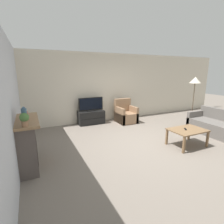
{
  "coord_description": "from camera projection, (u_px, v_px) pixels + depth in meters",
  "views": [
    {
      "loc": [
        -2.85,
        -3.79,
        1.98
      ],
      "look_at": [
        -0.74,
        0.62,
        0.85
      ],
      "focal_mm": 28.0,
      "sensor_mm": 36.0,
      "label": 1
    }
  ],
  "objects": [
    {
      "name": "tv_stand",
      "position": [
        91.0,
        117.0,
        6.76
      ],
      "size": [
        1.0,
        0.43,
        0.51
      ],
      "color": "black",
      "rests_on": "ground"
    },
    {
      "name": "couch",
      "position": [
        221.0,
        127.0,
        5.49
      ],
      "size": [
        0.83,
        1.9,
        0.79
      ],
      "color": "#66605B",
      "rests_on": "ground"
    },
    {
      "name": "coffee_table",
      "position": [
        187.0,
        131.0,
        4.71
      ],
      "size": [
        0.94,
        0.68,
        0.47
      ],
      "color": "brown",
      "rests_on": "ground"
    },
    {
      "name": "mantel_clock",
      "position": [
        25.0,
        114.0,
        3.63
      ],
      "size": [
        0.08,
        0.11,
        0.15
      ],
      "color": "brown",
      "rests_on": "fireplace"
    },
    {
      "name": "mantel_vase_left",
      "position": [
        24.0,
        116.0,
        3.18
      ],
      "size": [
        0.09,
        0.09,
        0.33
      ],
      "color": "#385670",
      "rests_on": "fireplace"
    },
    {
      "name": "fireplace",
      "position": [
        27.0,
        143.0,
        3.65
      ],
      "size": [
        0.45,
        1.23,
        1.04
      ],
      "color": "#564C47",
      "rests_on": "ground"
    },
    {
      "name": "floor_lamp",
      "position": [
        195.0,
        83.0,
        6.28
      ],
      "size": [
        0.4,
        0.4,
        1.8
      ],
      "color": "black",
      "rests_on": "ground"
    },
    {
      "name": "armchair",
      "position": [
        126.0,
        115.0,
        6.98
      ],
      "size": [
        0.7,
        0.76,
        0.92
      ],
      "color": "#937051",
      "rests_on": "ground"
    },
    {
      "name": "mantel_vase_centre_left",
      "position": [
        25.0,
        116.0,
        3.44
      ],
      "size": [
        0.11,
        0.11,
        0.22
      ],
      "color": "#994C3D",
      "rests_on": "fireplace"
    },
    {
      "name": "ground_plane",
      "position": [
        145.0,
        143.0,
        4.98
      ],
      "size": [
        24.0,
        24.0,
        0.0
      ],
      "primitive_type": "plane",
      "color": "slate"
    },
    {
      "name": "wall_back",
      "position": [
        106.0,
        88.0,
        7.08
      ],
      "size": [
        12.0,
        0.06,
        2.7
      ],
      "color": "beige",
      "rests_on": "ground"
    },
    {
      "name": "wall_left",
      "position": [
        11.0,
        106.0,
        3.34
      ],
      "size": [
        0.06,
        12.0,
        2.7
      ],
      "color": "silver",
      "rests_on": "ground"
    },
    {
      "name": "remote",
      "position": [
        185.0,
        129.0,
        4.7
      ],
      "size": [
        0.12,
        0.15,
        0.02
      ],
      "rotation": [
        0.0,
        0.0,
        -0.59
      ],
      "color": "black",
      "rests_on": "coffee_table"
    },
    {
      "name": "potted_plant",
      "position": [
        24.0,
        119.0,
        3.05
      ],
      "size": [
        0.16,
        0.16,
        0.25
      ],
      "color": "#936B4C",
      "rests_on": "fireplace"
    },
    {
      "name": "tv",
      "position": [
        91.0,
        105.0,
        6.64
      ],
      "size": [
        0.95,
        0.18,
        0.52
      ],
      "color": "black",
      "rests_on": "tv_stand"
    }
  ]
}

